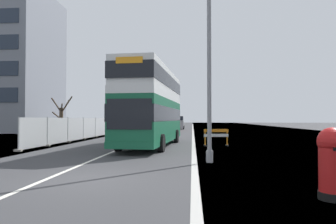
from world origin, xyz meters
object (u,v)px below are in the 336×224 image
object	(u,v)px
car_receding_far	(179,123)
car_oncoming_near	(131,126)
red_pillar_postbox	(332,160)
lamppost_foreground	(209,67)
car_receding_mid	(172,124)
roadworks_barrier	(216,135)
double_decker_bus	(152,106)

from	to	relation	value
car_receding_far	car_oncoming_near	bearing A→B (deg)	-108.12
red_pillar_postbox	car_receding_far	world-z (taller)	car_receding_far
lamppost_foreground	car_oncoming_near	world-z (taller)	lamppost_foreground
red_pillar_postbox	car_receding_far	bearing A→B (deg)	96.75
red_pillar_postbox	car_receding_far	size ratio (longest dim) A/B	0.41
car_receding_mid	car_receding_far	xyz separation A→B (m)	(0.64, 7.78, 0.09)
roadworks_barrier	car_receding_mid	distance (m)	26.37
red_pillar_postbox	car_receding_mid	bearing A→B (deg)	98.98
car_receding_far	roadworks_barrier	bearing A→B (deg)	-83.21
roadworks_barrier	car_receding_far	world-z (taller)	car_receding_far
lamppost_foreground	car_receding_mid	world-z (taller)	lamppost_foreground
car_receding_mid	roadworks_barrier	bearing A→B (deg)	-79.81
double_decker_bus	car_receding_far	xyz separation A→B (m)	(0.26, 34.13, -1.63)
lamppost_foreground	car_receding_mid	xyz separation A→B (m)	(-3.78, 33.80, -3.05)
lamppost_foreground	car_oncoming_near	bearing A→B (deg)	108.68
car_receding_mid	car_receding_far	bearing A→B (deg)	85.26
double_decker_bus	car_receding_far	size ratio (longest dim) A/B	2.95
double_decker_bus	car_receding_far	distance (m)	34.17
double_decker_bus	red_pillar_postbox	xyz separation A→B (m)	(5.86, -13.17, -1.80)
red_pillar_postbox	roadworks_barrier	size ratio (longest dim) A/B	0.97
lamppost_foreground	roadworks_barrier	xyz separation A→B (m)	(0.88, 7.85, -3.32)
lamppost_foreground	red_pillar_postbox	xyz separation A→B (m)	(2.46, -5.72, -3.14)
roadworks_barrier	car_receding_far	distance (m)	33.97
car_oncoming_near	double_decker_bus	bearing A→B (deg)	-73.91
car_receding_mid	lamppost_foreground	bearing A→B (deg)	-83.61
car_oncoming_near	lamppost_foreground	bearing A→B (deg)	-71.32
roadworks_barrier	car_receding_mid	xyz separation A→B (m)	(-4.66, 25.95, 0.27)
double_decker_bus	car_receding_mid	bearing A→B (deg)	90.84
roadworks_barrier	double_decker_bus	bearing A→B (deg)	-174.71
roadworks_barrier	car_receding_far	xyz separation A→B (m)	(-4.02, 33.73, 0.36)
car_oncoming_near	roadworks_barrier	bearing A→B (deg)	-61.54
lamppost_foreground	roadworks_barrier	world-z (taller)	lamppost_foreground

